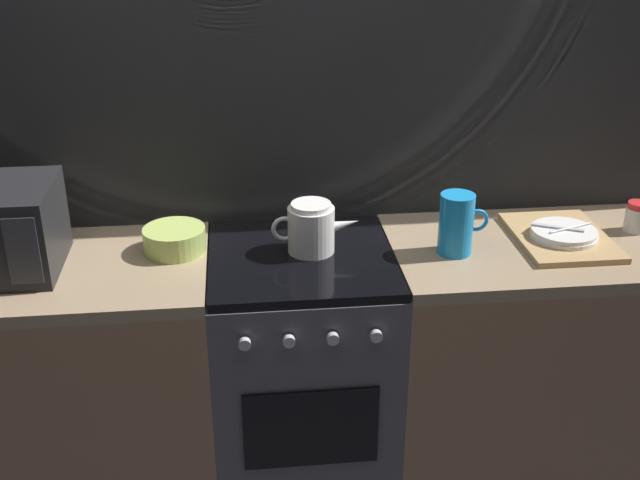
% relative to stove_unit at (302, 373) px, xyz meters
% --- Properties ---
extents(ground_plane, '(8.00, 8.00, 0.00)m').
position_rel_stove_unit_xyz_m(ground_plane, '(0.00, 0.00, -0.45)').
color(ground_plane, '#2D2D33').
extents(back_wall, '(3.60, 0.05, 2.40)m').
position_rel_stove_unit_xyz_m(back_wall, '(0.00, 0.32, 0.75)').
color(back_wall, gray).
rests_on(back_wall, ground_plane).
extents(counter_left, '(1.20, 0.60, 0.90)m').
position_rel_stove_unit_xyz_m(counter_left, '(-0.90, 0.00, 0.00)').
color(counter_left, '#997251').
rests_on(counter_left, ground_plane).
extents(stove_unit, '(0.60, 0.63, 0.90)m').
position_rel_stove_unit_xyz_m(stove_unit, '(0.00, 0.00, 0.00)').
color(stove_unit, '#4C4C51').
rests_on(stove_unit, ground_plane).
extents(counter_right, '(1.20, 0.60, 0.90)m').
position_rel_stove_unit_xyz_m(counter_right, '(0.90, 0.00, 0.00)').
color(counter_right, '#997251').
rests_on(counter_right, ground_plane).
extents(kettle, '(0.28, 0.15, 0.17)m').
position_rel_stove_unit_xyz_m(kettle, '(0.04, 0.03, 0.53)').
color(kettle, white).
rests_on(kettle, stove_unit).
extents(mixing_bowl, '(0.20, 0.20, 0.08)m').
position_rel_stove_unit_xyz_m(mixing_bowl, '(-0.40, 0.08, 0.49)').
color(mixing_bowl, '#B7D166').
rests_on(mixing_bowl, counter_left).
extents(pitcher, '(0.16, 0.11, 0.20)m').
position_rel_stove_unit_xyz_m(pitcher, '(0.49, -0.03, 0.55)').
color(pitcher, '#198CD8').
rests_on(pitcher, counter_right).
extents(dish_pile, '(0.30, 0.40, 0.06)m').
position_rel_stove_unit_xyz_m(dish_pile, '(0.87, 0.01, 0.47)').
color(dish_pile, tan).
rests_on(dish_pile, counter_right).
extents(spice_jar, '(0.08, 0.08, 0.10)m').
position_rel_stove_unit_xyz_m(spice_jar, '(1.15, 0.06, 0.50)').
color(spice_jar, silver).
rests_on(spice_jar, counter_right).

